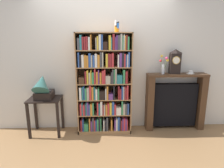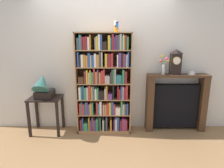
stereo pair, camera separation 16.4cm
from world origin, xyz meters
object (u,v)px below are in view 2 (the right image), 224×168
(side_table_left, at_px, (46,106))
(fireplace_mantel, at_px, (176,103))
(bookshelf, at_px, (104,86))
(mantel_clock, at_px, (176,62))
(cup_stack, at_px, (117,26))
(gramophone, at_px, (43,86))
(teacup_with_saucer, at_px, (192,73))
(flower_vase, at_px, (164,65))

(side_table_left, xyz_separation_m, fireplace_mantel, (2.45, 0.12, 0.03))
(bookshelf, xyz_separation_m, fireplace_mantel, (1.37, 0.07, -0.35))
(fireplace_mantel, bearing_deg, mantel_clock, -160.02)
(cup_stack, distance_m, mantel_clock, 1.25)
(bookshelf, height_order, cup_stack, cup_stack)
(side_table_left, bearing_deg, fireplace_mantel, 2.77)
(gramophone, relative_size, teacup_with_saucer, 3.69)
(gramophone, distance_m, mantel_clock, 2.42)
(fireplace_mantel, bearing_deg, gramophone, -175.71)
(cup_stack, distance_m, teacup_with_saucer, 1.62)
(teacup_with_saucer, bearing_deg, flower_vase, -178.65)
(gramophone, xyz_separation_m, teacup_with_saucer, (2.69, 0.16, 0.21))
(mantel_clock, height_order, flower_vase, mantel_clock)
(fireplace_mantel, relative_size, teacup_with_saucer, 8.04)
(flower_vase, xyz_separation_m, teacup_with_saucer, (0.52, 0.01, -0.14))
(side_table_left, xyz_separation_m, flower_vase, (2.17, 0.08, 0.75))
(cup_stack, distance_m, gramophone, 1.67)
(gramophone, bearing_deg, side_table_left, 90.00)
(side_table_left, bearing_deg, bookshelf, 2.33)
(mantel_clock, bearing_deg, gramophone, -176.17)
(teacup_with_saucer, bearing_deg, bookshelf, -178.13)
(cup_stack, relative_size, side_table_left, 0.28)
(bookshelf, bearing_deg, mantel_clock, 2.22)
(bookshelf, xyz_separation_m, side_table_left, (-1.08, -0.04, -0.38))
(cup_stack, relative_size, flower_vase, 0.55)
(cup_stack, xyz_separation_m, mantel_clock, (1.08, 0.07, -0.62))
(bookshelf, distance_m, gramophone, 1.08)
(gramophone, relative_size, mantel_clock, 1.13)
(fireplace_mantel, bearing_deg, bookshelf, -176.89)
(fireplace_mantel, distance_m, mantel_clock, 0.79)
(side_table_left, xyz_separation_m, gramophone, (0.00, -0.07, 0.40))
(bookshelf, relative_size, flower_vase, 5.29)
(gramophone, bearing_deg, flower_vase, 3.94)
(side_table_left, height_order, gramophone, gramophone)
(bookshelf, height_order, teacup_with_saucer, bookshelf)
(gramophone, bearing_deg, fireplace_mantel, 4.29)
(fireplace_mantel, height_order, mantel_clock, mantel_clock)
(cup_stack, height_order, mantel_clock, cup_stack)
(flower_vase, bearing_deg, teacup_with_saucer, 1.35)
(bookshelf, relative_size, gramophone, 3.59)
(fireplace_mantel, xyz_separation_m, mantel_clock, (-0.07, -0.02, 0.79))
(cup_stack, height_order, teacup_with_saucer, cup_stack)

